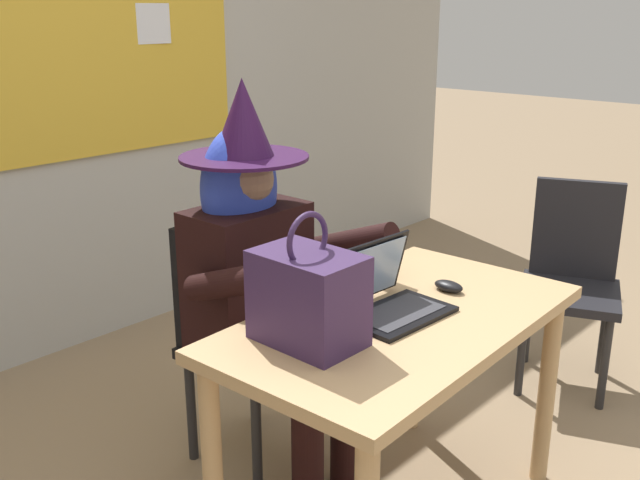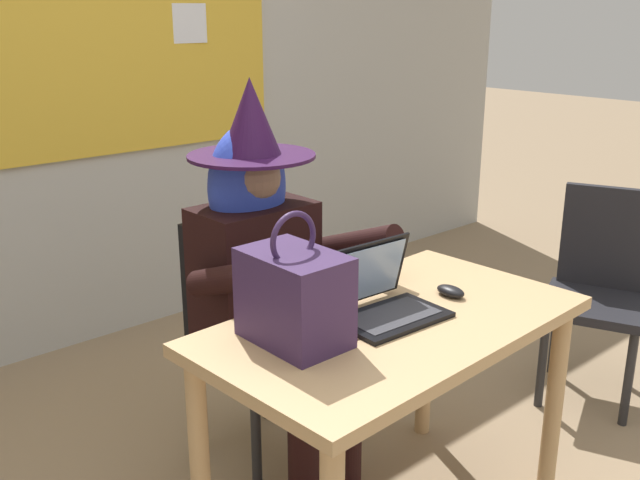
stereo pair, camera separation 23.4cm
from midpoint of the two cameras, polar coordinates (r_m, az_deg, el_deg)
The scene contains 8 objects.
wall_back_bulletin at distance 3.61m, azimuth -18.81°, elevation 12.74°, with size 6.67×2.22×2.74m.
desk_main at distance 2.27m, azimuth 8.67°, elevation -8.72°, with size 1.22×0.72×0.75m.
chair_at_desk at distance 2.74m, azimuth -3.40°, elevation -6.54°, with size 0.44×0.44×0.91m.
person_costumed at distance 2.55m, azimuth -1.71°, elevation -1.58°, with size 0.60×0.69×1.42m.
laptop at distance 2.23m, azimuth 7.83°, elevation -4.71°, with size 0.35×0.28×0.22m.
computer_mouse at distance 2.42m, azimuth 12.95°, elevation -3.98°, with size 0.06×0.10×0.03m, color black.
handbag at distance 2.01m, azimuth 1.29°, elevation -4.49°, with size 0.20×0.30×0.38m.
chair_extra_corner at distance 3.40m, azimuth 22.92°, elevation -3.11°, with size 0.55×0.55×0.91m.
Camera 2 is at (-1.34, -1.26, 1.64)m, focal length 40.85 mm.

